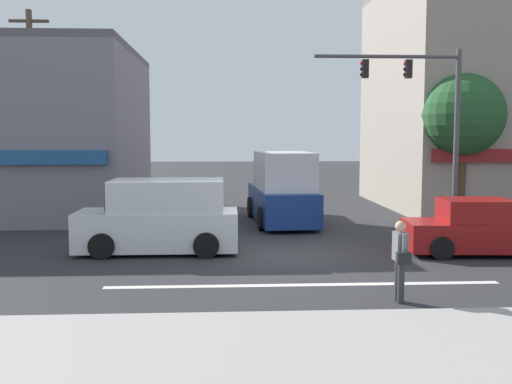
# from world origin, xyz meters

# --- Properties ---
(ground_plane) EXTENTS (120.00, 120.00, 0.00)m
(ground_plane) POSITION_xyz_m (0.00, 0.00, 0.00)
(ground_plane) COLOR #2B2B2D
(lane_marking_stripe) EXTENTS (9.00, 0.24, 0.01)m
(lane_marking_stripe) POSITION_xyz_m (0.00, -3.50, 0.00)
(lane_marking_stripe) COLOR silver
(lane_marking_stripe) RESTS_ON ground
(sidewalk_curb) EXTENTS (40.00, 5.00, 0.16)m
(sidewalk_curb) POSITION_xyz_m (0.00, -8.50, 0.08)
(sidewalk_curb) COLOR #9E9993
(sidewalk_curb) RESTS_ON ground
(building_left_block) EXTENTS (11.15, 10.48, 7.08)m
(building_left_block) POSITION_xyz_m (-11.20, 9.93, 3.54)
(building_left_block) COLOR slate
(building_left_block) RESTS_ON ground
(street_tree) EXTENTS (3.14, 3.14, 5.73)m
(street_tree) POSITION_xyz_m (7.33, 5.76, 4.13)
(street_tree) COLOR #4C3823
(street_tree) RESTS_ON ground
(utility_pole_near_left) EXTENTS (1.40, 0.22, 7.86)m
(utility_pole_near_left) POSITION_xyz_m (-8.75, 5.63, 4.08)
(utility_pole_near_left) COLOR brown
(utility_pole_near_left) RESTS_ON ground
(traffic_light_mast) EXTENTS (4.89, 0.25, 6.20)m
(traffic_light_mast) POSITION_xyz_m (4.99, 2.93, 4.18)
(traffic_light_mast) COLOR #47474C
(traffic_light_mast) RESTS_ON ground
(sedan_crossing_rightbound) EXTENTS (4.22, 2.12, 1.58)m
(sedan_crossing_rightbound) POSITION_xyz_m (5.43, -0.24, 0.71)
(sedan_crossing_rightbound) COLOR maroon
(sedan_crossing_rightbound) RESTS_ON ground
(van_crossing_leftbound) EXTENTS (4.61, 2.06, 2.11)m
(van_crossing_leftbound) POSITION_xyz_m (-3.62, 0.52, 1.01)
(van_crossing_leftbound) COLOR silver
(van_crossing_leftbound) RESTS_ON ground
(box_truck_waiting_far) EXTENTS (2.51, 5.71, 2.75)m
(box_truck_waiting_far) POSITION_xyz_m (0.45, 5.92, 1.25)
(box_truck_waiting_far) COLOR navy
(box_truck_waiting_far) RESTS_ON ground
(pedestrian_foreground_with_bag) EXTENTS (0.29, 0.67, 1.67)m
(pedestrian_foreground_with_bag) POSITION_xyz_m (1.74, -5.01, 0.95)
(pedestrian_foreground_with_bag) COLOR #333338
(pedestrian_foreground_with_bag) RESTS_ON ground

